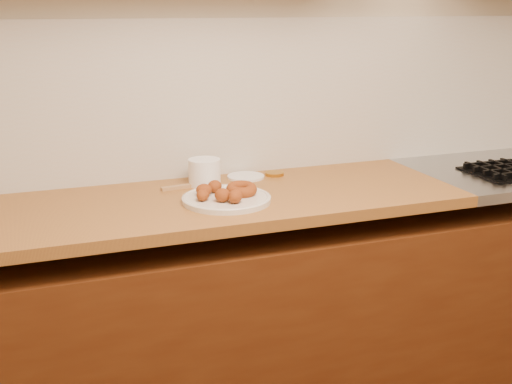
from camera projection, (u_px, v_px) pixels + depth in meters
wall_back at (282, 57)px, 2.52m from camera, size 4.00×0.02×2.70m
base_cabinet at (309, 312)px, 2.51m from camera, size 3.60×0.60×0.77m
butcher_block at (136, 210)px, 2.16m from camera, size 2.30×0.62×0.04m
backsplash at (282, 95)px, 2.55m from camera, size 3.60×0.02×0.60m
donut_plate at (226, 199)px, 2.19m from camera, size 0.30×0.30×0.02m
ring_donut at (241, 189)px, 2.21m from camera, size 0.11×0.12×0.05m
fried_dough_chunks at (216, 192)px, 2.16m from camera, size 0.16×0.22×0.05m
plastic_tub at (204, 172)px, 2.38m from camera, size 0.16×0.16×0.10m
tub_lid at (246, 177)px, 2.49m from camera, size 0.18×0.18×0.01m
brass_jar_lid at (274, 174)px, 2.53m from camera, size 0.09×0.09×0.01m
wooden_utensil at (183, 187)px, 2.35m from camera, size 0.17×0.04×0.01m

